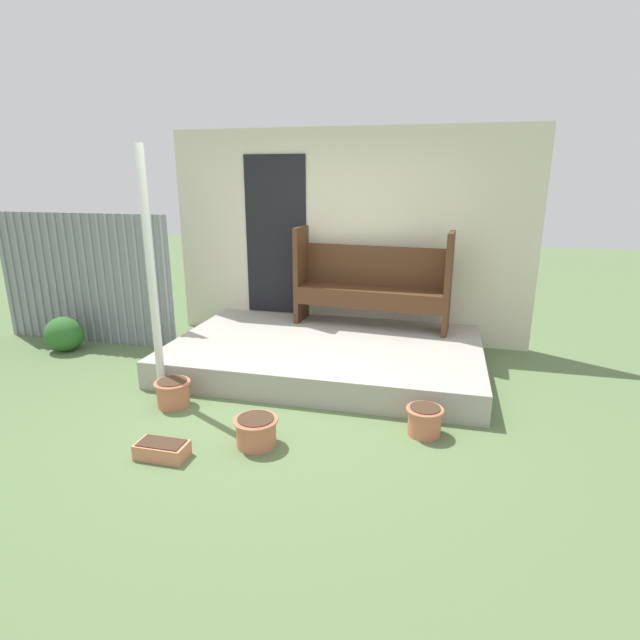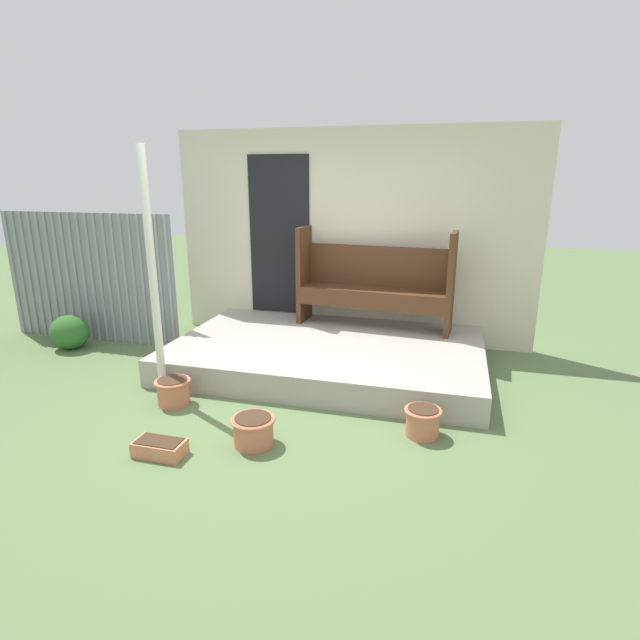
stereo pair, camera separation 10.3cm
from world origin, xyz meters
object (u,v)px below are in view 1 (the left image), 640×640
at_px(support_post, 152,278).
at_px(flower_pot_right, 424,419).
at_px(planter_box_rect, 162,450).
at_px(flower_pot_left, 173,392).
at_px(shrub_by_fence, 64,334).
at_px(bench, 372,279).
at_px(flower_pot_middle, 256,430).

xyz_separation_m(support_post, flower_pot_right, (2.49, -0.17, -1.02)).
bearing_deg(planter_box_rect, flower_pot_left, 114.37).
xyz_separation_m(flower_pot_left, planter_box_rect, (0.37, -0.82, -0.07)).
distance_m(support_post, flower_pot_right, 2.70).
xyz_separation_m(flower_pot_right, shrub_by_fence, (-4.31, 1.04, 0.08)).
bearing_deg(support_post, planter_box_rect, -59.19).
xyz_separation_m(bench, shrub_by_fence, (-3.56, -1.00, -0.64)).
height_order(support_post, flower_pot_right, support_post).
bearing_deg(support_post, shrub_by_fence, 154.55).
xyz_separation_m(flower_pot_left, shrub_by_fence, (-2.04, 1.05, 0.07)).
distance_m(support_post, shrub_by_fence, 2.22).
relative_size(support_post, flower_pot_left, 6.99).
height_order(flower_pot_left, flower_pot_right, flower_pot_left).
bearing_deg(shrub_by_fence, planter_box_rect, -37.70).
height_order(flower_pot_right, planter_box_rect, flower_pot_right).
height_order(flower_pot_middle, flower_pot_right, flower_pot_right).
relative_size(flower_pot_right, shrub_by_fence, 0.66).
xyz_separation_m(support_post, planter_box_rect, (0.60, -1.00, -1.09)).
distance_m(support_post, bench, 2.57).
bearing_deg(planter_box_rect, support_post, 120.81).
distance_m(bench, flower_pot_middle, 2.68).
xyz_separation_m(bench, planter_box_rect, (-1.15, -2.86, -0.79)).
height_order(bench, planter_box_rect, bench).
relative_size(flower_pot_left, shrub_by_fence, 0.71).
bearing_deg(bench, flower_pot_middle, -97.07).
distance_m(support_post, planter_box_rect, 1.60).
xyz_separation_m(bench, flower_pot_middle, (-0.52, -2.53, -0.72)).
bearing_deg(flower_pot_middle, flower_pot_right, 21.23).
height_order(flower_pot_left, planter_box_rect, flower_pot_left).
bearing_deg(flower_pot_middle, planter_box_rect, -151.78).
distance_m(flower_pot_left, planter_box_rect, 0.90).
relative_size(support_post, planter_box_rect, 5.99).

